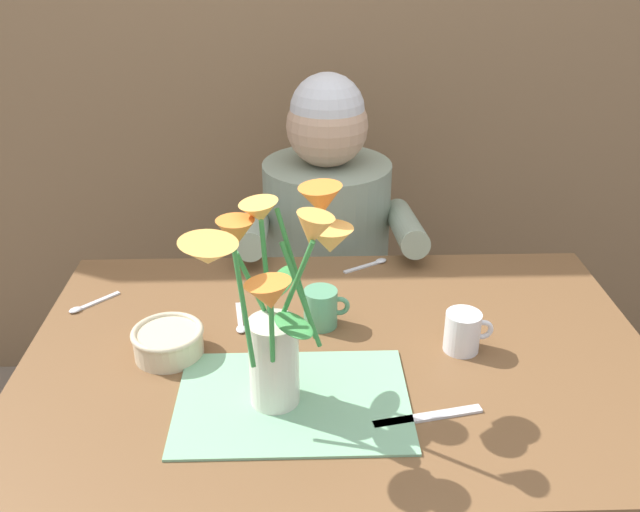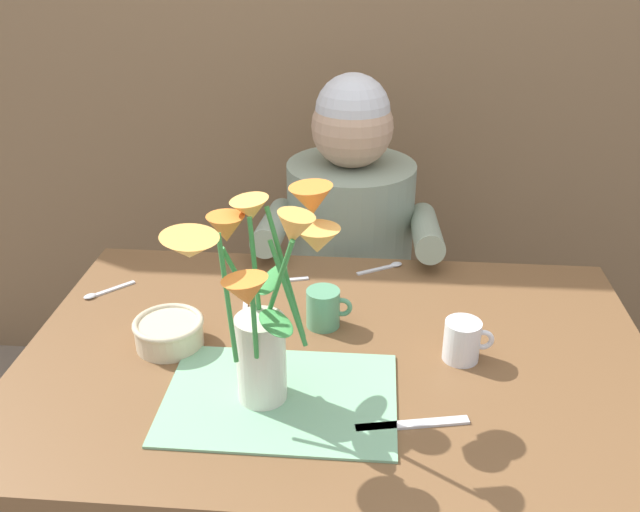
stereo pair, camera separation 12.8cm
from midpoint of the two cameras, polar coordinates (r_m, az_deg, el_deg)
name	(u,v)px [view 1 (the left image)]	position (r m, az deg, el deg)	size (l,w,h in m)	color
wood_panel_backdrop	(322,1)	(2.16, -1.67, 20.24)	(4.00, 0.10, 2.50)	brown
dining_table	(339,392)	(1.39, -1.14, -11.21)	(1.20, 0.80, 0.74)	brown
seated_person	(328,278)	(1.95, -1.25, -1.84)	(0.45, 0.47, 1.14)	#4C4C56
striped_placemat	(293,400)	(1.22, -5.34, -11.85)	(0.40, 0.28, 0.01)	#7AB289
flower_vase	(276,297)	(1.10, -6.99, -3.44)	(0.28, 0.26, 0.38)	silver
ceramic_bowl	(168,342)	(1.35, -15.11, -6.93)	(0.14, 0.14, 0.06)	beige
dinner_knife	(428,417)	(1.18, 5.75, -13.14)	(0.19, 0.02, 0.01)	silver
tea_cup	(463,330)	(1.34, 8.99, -6.14)	(0.09, 0.07, 0.08)	silver
ceramic_mug	(321,308)	(1.39, -2.53, -4.37)	(0.09, 0.07, 0.08)	#569970
spoon_0	(263,284)	(1.56, -7.08, -2.35)	(0.12, 0.05, 0.01)	silver
spoon_1	(372,264)	(1.64, 2.09, -0.69)	(0.11, 0.07, 0.01)	silver
spoon_2	(87,306)	(1.57, -20.93, -3.90)	(0.09, 0.09, 0.01)	silver
spoon_3	(240,323)	(1.43, -9.16, -5.52)	(0.03, 0.12, 0.01)	silver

